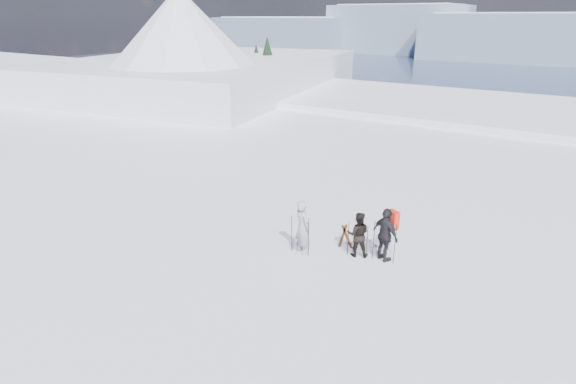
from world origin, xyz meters
name	(u,v)px	position (x,y,z in m)	size (l,w,h in m)	color
lake_basin	(473,186)	(0.00, 30.00, -6.50)	(820.00, 820.00, 71.62)	white
near_ridge	(226,118)	(-26.56, 29.34, -3.48)	(31.37, 35.68, 25.62)	white
skier_grey	(302,227)	(-0.75, 2.31, 0.91)	(0.66, 0.43, 1.81)	#999CA7
skier_dark	(358,234)	(0.85, 3.06, 0.75)	(0.73, 0.57, 1.50)	black
skier_pack	(385,235)	(1.69, 3.23, 0.88)	(1.03, 0.43, 1.77)	black
backpack	(395,199)	(1.81, 3.45, 2.05)	(0.38, 0.21, 0.57)	red
ski_poles	(347,239)	(0.61, 2.78, 0.63)	(3.14, 1.03, 1.35)	black
skis_loose	(345,236)	(-0.05, 4.08, 0.01)	(1.07, 1.65, 0.03)	black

